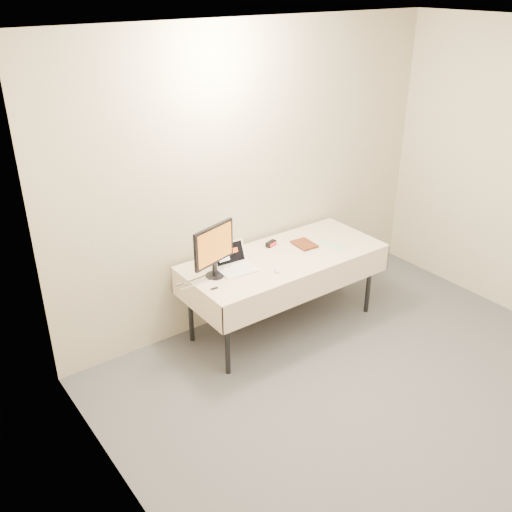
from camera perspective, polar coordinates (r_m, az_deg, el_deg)
ground at (r=4.44m, az=20.31°, el=-18.31°), size 5.00×5.00×0.00m
back_wall at (r=5.20m, az=-0.17°, el=7.90°), size 4.00×0.10×2.70m
table at (r=5.13m, az=2.83°, el=-0.58°), size 1.86×0.81×0.74m
laptop at (r=4.86m, az=-2.20°, el=-0.70°), size 0.32×0.31×0.20m
monitor at (r=4.65m, az=-4.23°, el=0.88°), size 0.43×0.19×0.46m
book at (r=5.21m, az=4.14°, el=2.00°), size 0.17×0.03×0.23m
alarm_clock at (r=5.27m, az=1.50°, el=1.24°), size 0.12×0.08×0.05m
clicker at (r=4.82m, az=2.10°, el=-1.47°), size 0.06×0.09×0.02m
paper_form at (r=5.34m, az=7.67°, el=1.08°), size 0.16×0.30×0.00m
usb_dongle at (r=4.58m, az=-4.19°, el=-3.25°), size 0.06×0.02×0.01m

